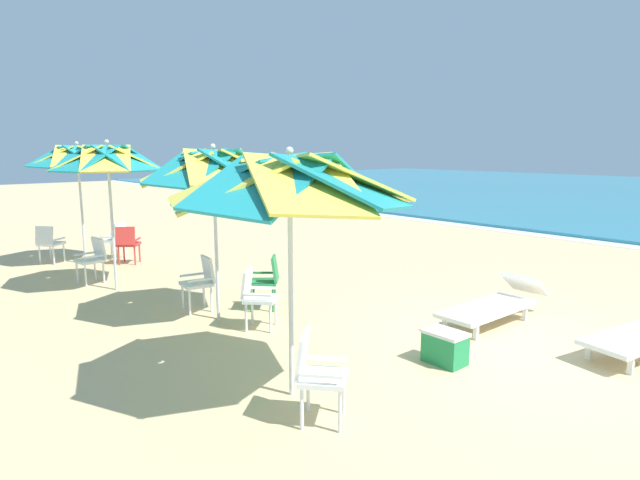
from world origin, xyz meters
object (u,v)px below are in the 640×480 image
object	(u,v)px
beach_umbrella_1	(213,169)
cooler_box	(445,347)
plastic_chair_7	(116,238)
plastic_chair_1	(256,295)
plastic_chair_5	(49,242)
beach_umbrella_0	(290,182)
plastic_chair_3	(267,279)
beach_umbrella_3	(78,158)
plastic_chair_2	(200,280)
plastic_chair_6	(128,242)
sun_lounger_1	(495,304)
plastic_chair_4	(93,257)
plastic_chair_0	(316,372)
beach_umbrella_2	(108,160)

from	to	relation	value
beach_umbrella_1	cooler_box	bearing A→B (deg)	20.50
plastic_chair_7	plastic_chair_1	bearing A→B (deg)	-2.34
plastic_chair_1	plastic_chair_5	xyz separation A→B (m)	(-6.67, -1.07, 0.00)
beach_umbrella_1	beach_umbrella_0	bearing A→B (deg)	-14.32
beach_umbrella_0	beach_umbrella_1	size ratio (longest dim) A/B	0.98
plastic_chair_3	beach_umbrella_3	bearing A→B (deg)	-168.16
plastic_chair_2	plastic_chair_7	world-z (taller)	same
beach_umbrella_0	plastic_chair_1	bearing A→B (deg)	155.58
plastic_chair_5	plastic_chair_6	size ratio (longest dim) A/B	1.00
sun_lounger_1	plastic_chair_4	bearing A→B (deg)	-149.68
cooler_box	plastic_chair_0	bearing A→B (deg)	-89.22
plastic_chair_3	plastic_chair_7	xyz separation A→B (m)	(-5.52, -0.41, 0.00)
plastic_chair_3	plastic_chair_6	bearing A→B (deg)	-175.02
plastic_chair_3	beach_umbrella_3	xyz separation A→B (m)	(-5.44, -1.14, 1.87)
plastic_chair_0	plastic_chair_2	bearing A→B (deg)	167.27
beach_umbrella_1	plastic_chair_2	world-z (taller)	beach_umbrella_1
plastic_chair_0	plastic_chair_4	distance (m)	6.82
plastic_chair_6	plastic_chair_7	size ratio (longest dim) A/B	1.00
cooler_box	beach_umbrella_2	bearing A→B (deg)	-163.48
plastic_chair_1	plastic_chair_7	xyz separation A→B (m)	(-6.18, 0.25, 0.00)
plastic_chair_0	plastic_chair_3	size ratio (longest dim) A/B	1.00
plastic_chair_3	sun_lounger_1	size ratio (longest dim) A/B	0.40
beach_umbrella_2	beach_umbrella_1	bearing A→B (deg)	11.53
plastic_chair_2	sun_lounger_1	xyz separation A→B (m)	(3.40, 3.01, -0.22)
beach_umbrella_1	plastic_chair_6	size ratio (longest dim) A/B	3.04
beach_umbrella_1	plastic_chair_3	world-z (taller)	beach_umbrella_1
plastic_chair_6	plastic_chair_3	bearing A→B (deg)	4.98
beach_umbrella_2	plastic_chair_4	world-z (taller)	beach_umbrella_2
beach_umbrella_1	beach_umbrella_3	xyz separation A→B (m)	(-5.38, -0.27, 0.09)
plastic_chair_5	plastic_chair_6	world-z (taller)	same
plastic_chair_4	plastic_chair_2	bearing A→B (deg)	13.46
beach_umbrella_3	plastic_chair_6	xyz separation A→B (m)	(0.66, 0.72, -1.87)
beach_umbrella_2	plastic_chair_6	bearing A→B (deg)	153.38
plastic_chair_0	beach_umbrella_1	xyz separation A→B (m)	(-3.28, 0.85, 1.78)
beach_umbrella_2	beach_umbrella_3	xyz separation A→B (m)	(-2.66, 0.28, 0.00)
beach_umbrella_0	sun_lounger_1	distance (m)	4.21
plastic_chair_6	plastic_chair_7	distance (m)	0.73
beach_umbrella_2	plastic_chair_5	xyz separation A→B (m)	(-3.23, -0.31, -1.87)
sun_lounger_1	beach_umbrella_2	bearing A→B (deg)	-147.06
plastic_chair_3	plastic_chair_7	bearing A→B (deg)	-175.79
beach_umbrella_0	beach_umbrella_3	xyz separation A→B (m)	(-8.08, 0.42, 0.13)
plastic_chair_1	beach_umbrella_2	size ratio (longest dim) A/B	0.32
plastic_chair_4	plastic_chair_7	size ratio (longest dim) A/B	1.00
beach_umbrella_3	cooler_box	distance (m)	9.03
plastic_chair_3	beach_umbrella_3	size ratio (longest dim) A/B	0.32
plastic_chair_6	plastic_chair_4	bearing A→B (deg)	-43.60
plastic_chair_1	plastic_chair_2	world-z (taller)	same
plastic_chair_4	cooler_box	bearing A→B (deg)	15.62
plastic_chair_3	plastic_chair_5	size ratio (longest dim) A/B	1.00
plastic_chair_1	beach_umbrella_2	distance (m)	3.99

